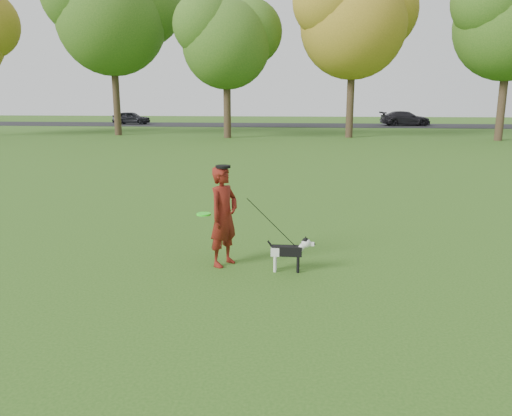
# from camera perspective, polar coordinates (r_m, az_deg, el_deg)

# --- Properties ---
(ground) EXTENTS (120.00, 120.00, 0.00)m
(ground) POSITION_cam_1_polar(r_m,az_deg,el_deg) (7.89, -2.40, -7.54)
(ground) COLOR #285116
(ground) RESTS_ON ground
(road) EXTENTS (120.00, 7.00, 0.02)m
(road) POSITION_cam_1_polar(r_m,az_deg,el_deg) (47.41, 4.27, 9.43)
(road) COLOR black
(road) RESTS_ON ground
(man) EXTENTS (0.64, 0.72, 1.64)m
(man) POSITION_cam_1_polar(r_m,az_deg,el_deg) (8.09, -3.71, -0.95)
(man) COLOR #54100C
(man) RESTS_ON ground
(dog) EXTENTS (0.76, 0.15, 0.58)m
(dog) POSITION_cam_1_polar(r_m,az_deg,el_deg) (7.90, 3.95, -4.82)
(dog) COLOR black
(dog) RESTS_ON ground
(car_left) EXTENTS (3.54, 1.44, 1.21)m
(car_left) POSITION_cam_1_polar(r_m,az_deg,el_deg) (50.19, -14.05, 9.97)
(car_left) COLOR black
(car_left) RESTS_ON road
(car_right) EXTENTS (4.68, 2.31, 1.31)m
(car_right) POSITION_cam_1_polar(r_m,az_deg,el_deg) (48.25, 16.69, 9.78)
(car_right) COLOR black
(car_right) RESTS_ON road
(man_held_items) EXTENTS (1.62, 0.37, 1.27)m
(man_held_items) POSITION_cam_1_polar(r_m,az_deg,el_deg) (7.88, 1.62, -1.58)
(man_held_items) COLOR #2DFF20
(man_held_items) RESTS_ON ground
(tree_row) EXTENTS (51.74, 8.86, 12.01)m
(tree_row) POSITION_cam_1_polar(r_m,az_deg,el_deg) (33.80, 1.33, 20.69)
(tree_row) COLOR #38281C
(tree_row) RESTS_ON ground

